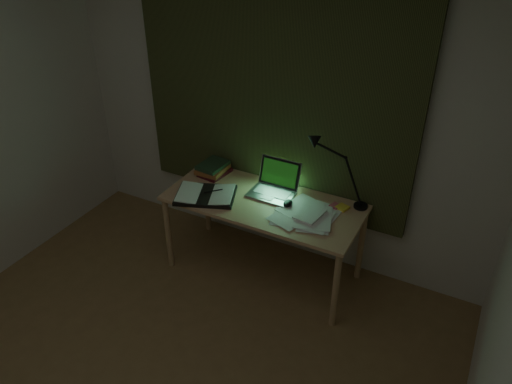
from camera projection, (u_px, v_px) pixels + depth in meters
wall_back at (274, 107)px, 3.75m from camera, size 3.50×0.00×2.50m
curtain at (272, 83)px, 3.61m from camera, size 2.20×0.06×2.00m
desk at (263, 237)px, 3.88m from camera, size 1.47×0.64×0.67m
laptop at (271, 182)px, 3.71m from camera, size 0.33×0.38×0.24m
open_textbook at (206, 195)px, 3.75m from camera, size 0.52×0.45×0.04m
book_stack at (214, 168)px, 4.03m from camera, size 0.21×0.25×0.10m
loose_papers at (304, 211)px, 3.57m from camera, size 0.45×0.47×0.02m
mouse at (288, 203)px, 3.65m from camera, size 0.08×0.11×0.04m
sticky_yellow at (342, 207)px, 3.62m from camera, size 0.10×0.10×0.02m
sticky_pink at (335, 206)px, 3.64m from camera, size 0.09×0.09×0.01m
desk_lamp at (365, 174)px, 3.49m from camera, size 0.39×0.31×0.55m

